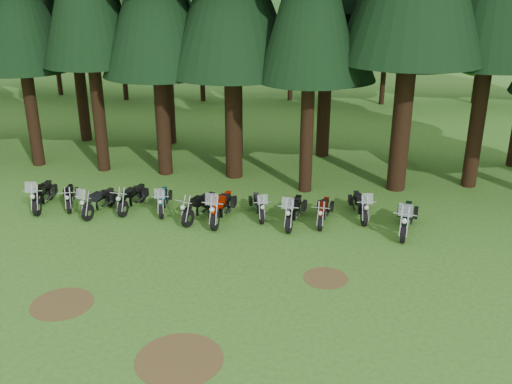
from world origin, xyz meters
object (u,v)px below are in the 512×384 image
motorcycle_9 (323,212)px  motorcycle_1 (70,197)px  motorcycle_7 (259,206)px  motorcycle_8 (294,212)px  motorcycle_10 (360,206)px  motorcycle_11 (406,219)px  motorcycle_3 (132,198)px  motorcycle_5 (200,207)px  motorcycle_2 (99,202)px  motorcycle_6 (221,208)px  motorcycle_0 (43,196)px  motorcycle_4 (163,201)px

motorcycle_9 → motorcycle_1: bearing=-174.7°
motorcycle_7 → motorcycle_8: 1.50m
motorcycle_10 → motorcycle_11: size_ratio=0.89×
motorcycle_3 → motorcycle_11: bearing=4.4°
motorcycle_7 → motorcycle_5: bearing=177.6°
motorcycle_2 → motorcycle_6: bearing=11.4°
motorcycle_1 → motorcycle_9: motorcycle_9 is taller
motorcycle_2 → motorcycle_3: size_ratio=1.00×
motorcycle_0 → motorcycle_2: 2.48m
motorcycle_3 → motorcycle_11: (10.60, -0.78, 0.07)m
motorcycle_1 → motorcycle_2: 1.51m
motorcycle_11 → motorcycle_2: bearing=-170.0°
motorcycle_9 → motorcycle_5: bearing=-169.9°
motorcycle_8 → motorcycle_2: bearing=-172.4°
motorcycle_0 → motorcycle_8: (10.13, -0.25, -0.00)m
motorcycle_4 → motorcycle_0: bearing=172.2°
motorcycle_11 → motorcycle_4: bearing=-173.4°
motorcycle_5 → motorcycle_6: 0.87m
motorcycle_3 → motorcycle_7: 5.10m
motorcycle_0 → motorcycle_4: bearing=-7.2°
motorcycle_3 → motorcycle_5: bearing=-2.9°
motorcycle_11 → motorcycle_3: bearing=-173.2°
motorcycle_2 → motorcycle_4: (2.44, 0.53, -0.02)m
motorcycle_0 → motorcycle_9: bearing=-10.2°
motorcycle_6 → motorcycle_9: size_ratio=1.21×
motorcycle_1 → motorcycle_6: size_ratio=0.75×
motorcycle_0 → motorcycle_10: 12.64m
motorcycle_6 → motorcycle_0: bearing=-177.1°
motorcycle_1 → motorcycle_3: 2.59m
motorcycle_8 → motorcycle_0: bearing=-173.8°
motorcycle_3 → motorcycle_10: size_ratio=0.99×
motorcycle_6 → motorcycle_8: size_ratio=1.05×
motorcycle_3 → motorcycle_11: motorcycle_11 is taller
motorcycle_1 → motorcycle_2: motorcycle_2 is taller
motorcycle_0 → motorcycle_10: (12.62, 0.70, -0.03)m
motorcycle_4 → motorcycle_9: size_ratio=1.01×
motorcycle_4 → motorcycle_5: size_ratio=0.96×
motorcycle_11 → motorcycle_0: bearing=-170.8°
motorcycle_2 → motorcycle_4: size_ratio=1.05×
motorcycle_0 → motorcycle_9: 11.23m
motorcycle_8 → motorcycle_10: size_ratio=1.07×
motorcycle_1 → motorcycle_7: bearing=-20.5°
motorcycle_5 → motorcycle_8: size_ratio=0.92×
motorcycle_1 → motorcycle_7: (7.69, 0.04, 0.02)m
motorcycle_9 → motorcycle_10: size_ratio=0.93×
motorcycle_7 → motorcycle_10: (3.90, 0.42, 0.04)m
motorcycle_4 → motorcycle_11: (9.33, -0.73, 0.08)m
motorcycle_0 → motorcycle_11: motorcycle_11 is taller
motorcycle_8 → motorcycle_10: motorcycle_8 is taller
motorcycle_6 → motorcycle_7: bearing=30.3°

